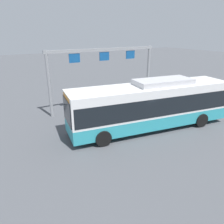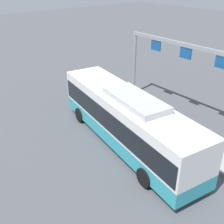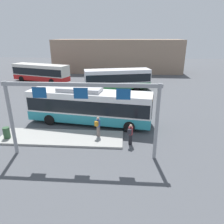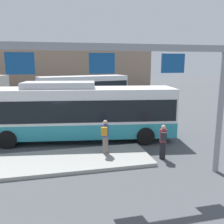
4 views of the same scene
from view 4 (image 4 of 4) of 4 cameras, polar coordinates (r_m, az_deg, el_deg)
ground_plane at (r=14.92m, az=-8.37°, el=-6.41°), size 120.00×120.00×0.00m
platform_curb at (r=11.76m, az=-15.89°, el=-11.28°), size 10.00×2.80×0.16m
bus_main at (r=14.47m, az=-8.61°, el=0.44°), size 11.74×4.16×3.46m
bus_background_right at (r=27.70m, az=-6.61°, el=5.58°), size 10.21×4.87×3.10m
person_boarding at (r=11.91m, az=11.76°, el=-6.63°), size 0.47×0.60×1.67m
person_waiting_near at (r=11.93m, az=-1.58°, el=-5.56°), size 0.49×0.60×1.67m
platform_sign_gantry at (r=8.67m, az=-2.33°, el=6.56°), size 10.13×0.24×5.20m
station_building at (r=44.77m, az=-10.24°, el=9.88°), size 28.15×8.00×7.04m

